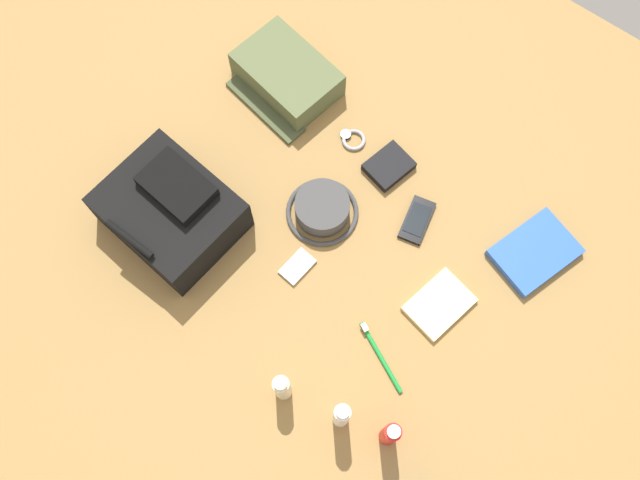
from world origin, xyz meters
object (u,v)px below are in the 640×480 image
(sunscreen_spray, at_px, (390,434))
(wallet, at_px, (389,166))
(wristwatch, at_px, (353,139))
(toothbrush, at_px, (379,353))
(notepad, at_px, (439,304))
(toothpaste_tube, at_px, (341,416))
(cell_phone, at_px, (417,220))
(media_player, at_px, (297,266))
(backpack, at_px, (171,211))
(paperback_novel, at_px, (535,252))
(lotion_bottle, at_px, (282,388))
(toiletry_pouch, at_px, (286,76))
(bucket_hat, at_px, (322,209))

(sunscreen_spray, xyz_separation_m, wallet, (0.38, -0.54, -0.07))
(wristwatch, bearing_deg, toothbrush, 132.49)
(sunscreen_spray, relative_size, notepad, 1.07)
(toothpaste_tube, relative_size, notepad, 1.15)
(cell_phone, bearing_deg, media_player, 59.32)
(cell_phone, height_order, toothbrush, toothbrush)
(toothpaste_tube, bearing_deg, wallet, -64.47)
(backpack, distance_m, paperback_novel, 0.89)
(backpack, relative_size, toothbrush, 1.88)
(lotion_bottle, distance_m, wristwatch, 0.67)
(backpack, bearing_deg, paperback_novel, -148.41)
(cell_phone, relative_size, wallet, 1.18)
(paperback_novel, height_order, wristwatch, paperback_novel)
(toothbrush, bearing_deg, lotion_bottle, 58.90)
(wristwatch, bearing_deg, toiletry_pouch, -6.98)
(backpack, bearing_deg, bucket_hat, -139.50)
(toiletry_pouch, relative_size, notepad, 1.90)
(lotion_bottle, height_order, toothbrush, lotion_bottle)
(lotion_bottle, height_order, media_player, lotion_bottle)
(media_player, xyz_separation_m, wallet, (-0.02, -0.35, 0.01))
(cell_phone, bearing_deg, paperback_novel, -159.68)
(toiletry_pouch, xyz_separation_m, sunscreen_spray, (-0.74, 0.58, 0.04))
(bucket_hat, relative_size, lotion_bottle, 1.27)
(backpack, distance_m, wallet, 0.56)
(wallet, bearing_deg, sunscreen_spray, 137.15)
(backpack, bearing_deg, sunscreen_spray, 171.63)
(toiletry_pouch, relative_size, toothbrush, 1.66)
(bucket_hat, relative_size, notepad, 1.21)
(toothpaste_tube, distance_m, cell_phone, 0.52)
(toiletry_pouch, xyz_separation_m, lotion_bottle, (-0.50, 0.64, 0.03))
(toiletry_pouch, height_order, wristwatch, toiletry_pouch)
(wallet, bearing_deg, media_player, 98.42)
(lotion_bottle, distance_m, media_player, 0.31)
(wristwatch, xyz_separation_m, wallet, (-0.12, 0.01, 0.01))
(backpack, distance_m, bucket_hat, 0.37)
(bucket_hat, distance_m, cell_phone, 0.24)
(paperback_novel, relative_size, wallet, 2.07)
(sunscreen_spray, bearing_deg, toothbrush, -48.56)
(bucket_hat, xyz_separation_m, wallet, (-0.06, -0.20, -0.01))
(wristwatch, xyz_separation_m, notepad, (-0.42, 0.23, 0.00))
(wristwatch, height_order, toothbrush, toothbrush)
(notepad, bearing_deg, wristwatch, -17.77)
(cell_phone, distance_m, toothbrush, 0.35)
(backpack, bearing_deg, toiletry_pouch, -87.25)
(paperback_novel, xyz_separation_m, media_player, (0.44, 0.38, -0.01))
(toiletry_pouch, distance_m, wristwatch, 0.24)
(wristwatch, relative_size, notepad, 0.47)
(wristwatch, distance_m, toothbrush, 0.56)
(cell_phone, xyz_separation_m, toothbrush, (-0.12, 0.33, 0.00))
(lotion_bottle, relative_size, toothbrush, 0.84)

